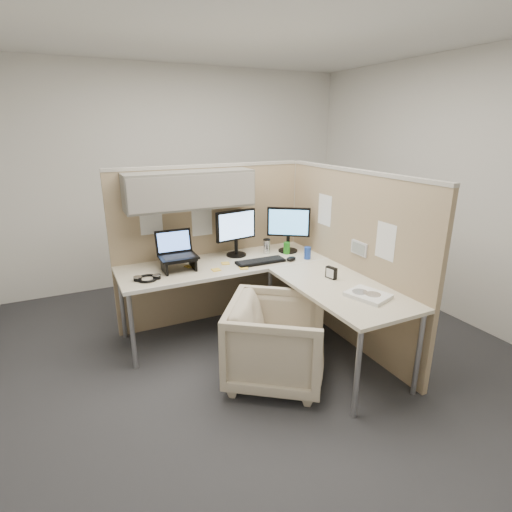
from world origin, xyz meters
name	(u,v)px	position (x,y,z in m)	size (l,w,h in m)	color
ground	(258,353)	(0.00, 0.00, 0.00)	(4.50, 4.50, 0.00)	#2A2A2E
partition_back	(202,220)	(-0.22, 0.83, 1.10)	(2.00, 0.36, 1.63)	tan
partition_right	(348,257)	(0.90, -0.07, 0.82)	(0.07, 2.03, 1.63)	tan
desk	(264,277)	(0.12, 0.13, 0.69)	(2.00, 1.98, 0.73)	beige
office_chair	(277,338)	(-0.04, -0.41, 0.38)	(0.74, 0.69, 0.76)	beige
monitor_left	(236,229)	(0.09, 0.68, 1.00)	(0.44, 0.20, 0.47)	black
monitor_right	(288,226)	(0.63, 0.58, 1.00)	(0.38, 0.28, 0.47)	black
laptop_station	(177,255)	(-0.55, 0.54, 0.86)	(0.33, 0.29, 0.35)	black
keyboard	(260,262)	(0.21, 0.37, 0.74)	(0.47, 0.16, 0.02)	black
mouse	(291,259)	(0.51, 0.30, 0.75)	(0.11, 0.07, 0.04)	black
travel_mug	(267,246)	(0.40, 0.61, 0.81)	(0.07, 0.07, 0.15)	silver
soda_can_green	(307,253)	(0.68, 0.28, 0.79)	(0.07, 0.07, 0.12)	#1E3FA5
soda_can_silver	(287,248)	(0.58, 0.51, 0.79)	(0.07, 0.07, 0.12)	#268C1E
sticky_note_d	(225,263)	(-0.11, 0.49, 0.73)	(0.08, 0.08, 0.01)	yellow
sticky_note_c	(189,266)	(-0.44, 0.56, 0.73)	(0.08, 0.08, 0.01)	yellow
sticky_note_b	(244,268)	(0.00, 0.30, 0.73)	(0.08, 0.08, 0.01)	yellow
sticky_note_a	(216,270)	(-0.25, 0.36, 0.73)	(0.08, 0.08, 0.01)	yellow
headphones	(147,278)	(-0.86, 0.40, 0.74)	(0.22, 0.21, 0.03)	black
paper_stack	(368,295)	(0.59, -0.71, 0.75)	(0.32, 0.36, 0.03)	white
desk_clock	(331,273)	(0.57, -0.26, 0.78)	(0.06, 0.11, 0.10)	black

